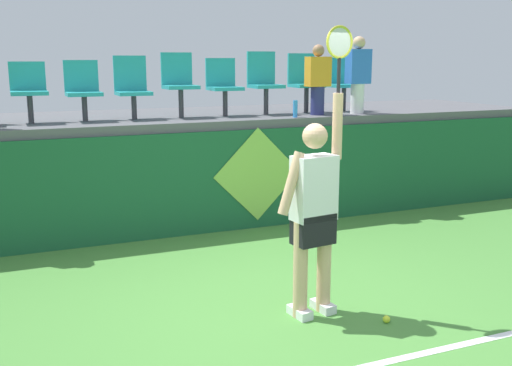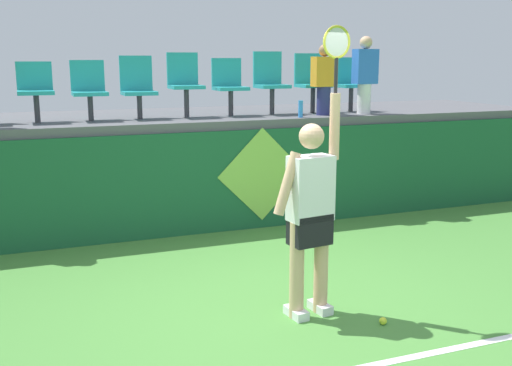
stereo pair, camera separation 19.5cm
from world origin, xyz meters
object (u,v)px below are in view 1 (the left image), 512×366
Objects in this scene: stadium_chair_6 at (264,80)px; water_bottle at (295,109)px; stadium_chair_5 at (223,84)px; stadium_chair_7 at (304,80)px; spectator_1 at (358,74)px; tennis_player at (314,209)px; stadium_chair_8 at (342,81)px; spectator_2 at (318,79)px; stadium_chair_1 at (29,88)px; stadium_chair_4 at (179,81)px; stadium_chair_2 at (83,88)px; tennis_ball at (387,319)px; stadium_chair_3 at (132,86)px.

water_bottle is at bearing -73.83° from stadium_chair_6.
stadium_chair_7 is (1.30, 0.01, 0.03)m from stadium_chair_5.
tennis_player is at bearing -127.19° from spectator_1.
spectator_2 is (-0.65, -0.42, 0.05)m from stadium_chair_8.
stadium_chair_7 reaches higher than water_bottle.
stadium_chair_7 reaches higher than stadium_chair_8.
tennis_player is 10.79× the size of water_bottle.
stadium_chair_6 is 1.40m from spectator_1.
stadium_chair_6 is 1.10× the size of stadium_chair_8.
stadium_chair_4 is (1.96, 0.01, 0.06)m from stadium_chair_1.
stadium_chair_2 is 3.93m from spectator_1.
stadium_chair_1 is (-2.64, 4.08, 1.88)m from tennis_ball.
tennis_ball is 0.28× the size of water_bottle.
stadium_chair_7 reaches higher than stadium_chair_2.
stadium_chair_5 reaches higher than stadium_chair_1.
stadium_chair_5 is (0.65, -0.00, -0.04)m from stadium_chair_4.
stadium_chair_4 is at bearing -0.37° from stadium_chair_3.
tennis_player reaches higher than stadium_chair_1.
spectator_2 is (0.66, -0.43, 0.01)m from stadium_chair_6.
spectator_1 is (2.42, 3.20, 1.08)m from tennis_player.
spectator_1 reaches higher than stadium_chair_6.
stadium_chair_2 is 0.88× the size of stadium_chair_4.
stadium_chair_1 is 0.87× the size of stadium_chair_4.
stadium_chair_1 is at bearing -179.86° from stadium_chair_7.
spectator_1 reaches higher than tennis_ball.
spectator_1 reaches higher than water_bottle.
spectator_1 reaches higher than stadium_chair_7.
tennis_player reaches higher than water_bottle.
stadium_chair_6 reaches higher than tennis_ball.
stadium_chair_4 is at bearing 99.48° from tennis_ball.
spectator_2 is at bearing -146.99° from stadium_chair_8.
stadium_chair_2 reaches higher than water_bottle.
stadium_chair_6 reaches higher than stadium_chair_2.
tennis_ball is at bearing -89.50° from stadium_chair_5.
water_bottle is 1.11m from stadium_chair_5.
water_bottle is 0.66m from spectator_2.
stadium_chair_1 is at bearing -179.51° from stadium_chair_2.
stadium_chair_2 reaches higher than stadium_chair_1.
stadium_chair_6 is at bearing 0.15° from stadium_chair_4.
spectator_1 is at bearing -5.69° from stadium_chair_1.
stadium_chair_7 is (0.66, -0.00, -0.01)m from stadium_chair_6.
stadium_chair_3 reaches higher than stadium_chair_5.
tennis_player is 38.78× the size of tennis_ball.
stadium_chair_8 is at bearing 56.43° from tennis_player.
tennis_player is 4.33m from stadium_chair_1.
stadium_chair_2 is 3.90m from stadium_chair_8.
stadium_chair_5 is 1.95m from stadium_chair_8.
stadium_chair_8 reaches higher than stadium_chair_2.
stadium_chair_6 is 1.03× the size of stadium_chair_7.
spectator_2 reaches higher than water_bottle.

